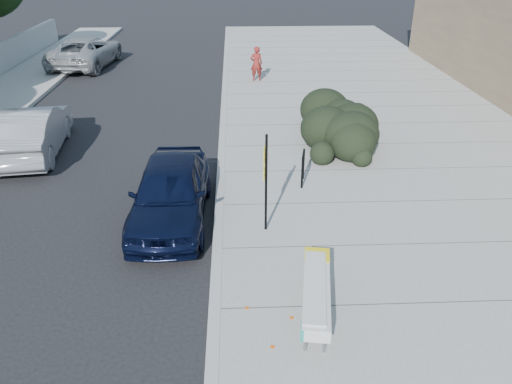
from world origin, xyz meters
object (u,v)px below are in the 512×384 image
bench (316,290)px  pedestrian (256,64)px  sedan_navy (170,192)px  bike_rack (303,165)px  sign_post (265,177)px  suv_silver (86,52)px  wagon_silver (32,131)px

bench → pedestrian: size_ratio=1.49×
sedan_navy → bike_rack: bearing=25.0°
sign_post → bike_rack: bearing=70.0°
bike_rack → sign_post: sign_post is taller
sedan_navy → bench: bearing=-51.5°
bench → pedestrian: (-0.33, 16.50, 0.24)m
sign_post → suv_silver: 19.37m
bench → suv_silver: (-9.25, 20.40, 0.07)m
sedan_navy → wagon_silver: bearing=138.4°
bike_rack → sedan_navy: 3.77m
sign_post → wagon_silver: size_ratio=0.51×
bike_rack → suv_silver: 17.86m
sign_post → sedan_navy: size_ratio=0.53×
bench → suv_silver: suv_silver is taller
suv_silver → pedestrian: 9.74m
bike_rack → pedestrian: pedestrian is taller
sign_post → sedan_navy: (-2.26, 0.83, -0.75)m
bike_rack → sign_post: bearing=-105.7°
pedestrian → bench: bearing=83.1°
bike_rack → wagon_silver: 8.77m
bench → bike_rack: size_ratio=2.58×
sign_post → wagon_silver: bearing=150.0°
suv_silver → pedestrian: bearing=162.4°
bench → sedan_navy: (-2.98, 3.86, 0.04)m
bike_rack → suv_silver: suv_silver is taller
suv_silver → bench: bearing=120.4°
sign_post → sedan_navy: sign_post is taller
bench → pedestrian: pedestrian is taller
wagon_silver → suv_silver: suv_silver is taller
sign_post → pedestrian: 13.49m
sedan_navy → pedestrian: (2.66, 12.64, 0.19)m
bench → pedestrian: bearing=100.2°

